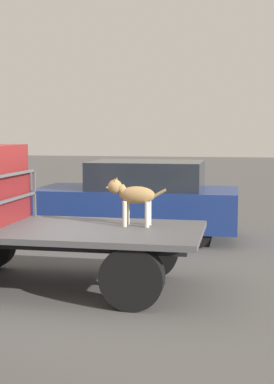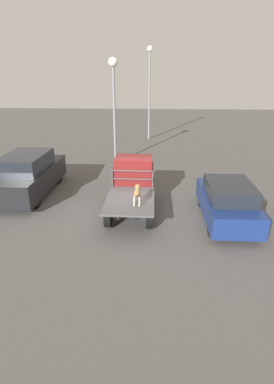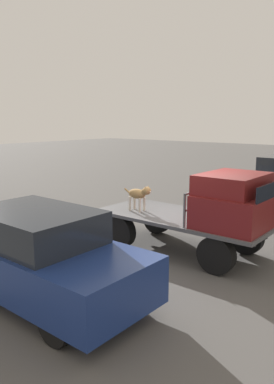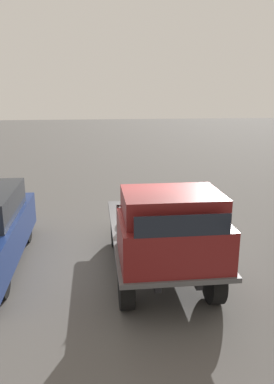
{
  "view_description": "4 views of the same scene",
  "coord_description": "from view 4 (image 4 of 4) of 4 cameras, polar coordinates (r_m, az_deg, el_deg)",
  "views": [
    {
      "loc": [
        -2.56,
        6.98,
        2.17
      ],
      "look_at": [
        -1.16,
        -0.29,
        1.33
      ],
      "focal_mm": 50.0,
      "sensor_mm": 36.0,
      "label": 1
    },
    {
      "loc": [
        -11.1,
        -0.87,
        5.23
      ],
      "look_at": [
        -1.16,
        -0.29,
        1.33
      ],
      "focal_mm": 28.0,
      "sensor_mm": 36.0,
      "label": 2
    },
    {
      "loc": [
        4.62,
        -7.37,
        3.1
      ],
      "look_at": [
        -1.16,
        -0.29,
        1.33
      ],
      "focal_mm": 35.0,
      "sensor_mm": 36.0,
      "label": 3
    },
    {
      "loc": [
        6.9,
        -1.22,
        3.57
      ],
      "look_at": [
        -1.16,
        -0.29,
        1.33
      ],
      "focal_mm": 35.0,
      "sensor_mm": 36.0,
      "label": 4
    }
  ],
  "objects": [
    {
      "name": "truck_cab",
      "position": [
        6.12,
        5.37,
        -5.55
      ],
      "size": [
        1.41,
        1.71,
        1.13
      ],
      "color": "maroon",
      "rests_on": "flatbed_truck"
    },
    {
      "name": "ground_plane",
      "position": [
        7.86,
        3.12,
        -11.62
      ],
      "size": [
        80.0,
        80.0,
        0.0
      ],
      "primitive_type": "plane",
      "color": "#514F4C"
    },
    {
      "name": "truck_headboard",
      "position": [
        6.82,
        4.09,
        -3.66
      ],
      "size": [
        0.04,
        1.71,
        0.74
      ],
      "color": "#4C4C4F",
      "rests_on": "flatbed_truck"
    },
    {
      "name": "flatbed_truck",
      "position": [
        7.6,
        3.19,
        -7.48
      ],
      "size": [
        4.2,
        1.83,
        0.86
      ],
      "color": "black",
      "rests_on": "ground"
    },
    {
      "name": "dog",
      "position": [
        8.36,
        0.06,
        -0.43
      ],
      "size": [
        0.87,
        0.25,
        0.68
      ],
      "rotation": [
        0.0,
        0.0,
        -0.21
      ],
      "color": "beige",
      "rests_on": "flatbed_truck"
    }
  ]
}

